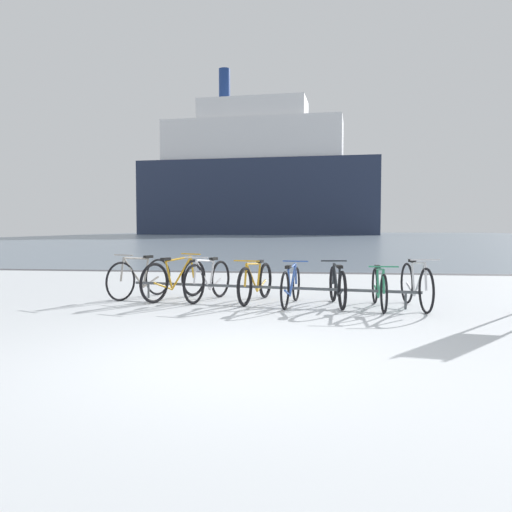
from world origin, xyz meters
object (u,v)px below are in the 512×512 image
(bicycle_6, at_px, (379,288))
(bicycle_3, at_px, (256,282))
(bicycle_0, at_px, (140,278))
(bicycle_5, at_px, (337,286))
(bicycle_2, at_px, (208,280))
(ferry_ship, at_px, (257,179))
(bicycle_7, at_px, (416,285))
(bicycle_4, at_px, (291,285))
(bicycle_1, at_px, (175,279))

(bicycle_6, bearing_deg, bicycle_3, 167.42)
(bicycle_0, height_order, bicycle_5, bicycle_0)
(bicycle_5, bearing_deg, bicycle_6, -16.86)
(bicycle_2, xyz_separation_m, ferry_ship, (-9.14, 81.47, 9.45))
(bicycle_7, relative_size, ferry_ship, 0.04)
(bicycle_2, bearing_deg, ferry_ship, 96.40)
(bicycle_6, xyz_separation_m, ferry_ship, (-12.13, 81.99, 9.48))
(bicycle_2, relative_size, ferry_ship, 0.04)
(bicycle_3, relative_size, bicycle_6, 1.02)
(bicycle_5, relative_size, ferry_ship, 0.04)
(ferry_ship, bearing_deg, bicycle_4, -82.57)
(ferry_ship, bearing_deg, bicycle_3, -82.99)
(bicycle_0, bearing_deg, bicycle_3, -6.09)
(bicycle_3, distance_m, bicycle_7, 2.74)
(bicycle_2, xyz_separation_m, bicycle_4, (1.53, -0.36, -0.03))
(bicycle_4, bearing_deg, bicycle_0, 169.35)
(bicycle_4, xyz_separation_m, ferry_ship, (-10.67, 81.83, 9.48))
(bicycle_5, height_order, bicycle_6, bicycle_5)
(bicycle_4, relative_size, bicycle_7, 0.91)
(ferry_ship, bearing_deg, bicycle_6, -81.58)
(bicycle_0, relative_size, bicycle_4, 0.98)
(bicycle_3, bearing_deg, bicycle_1, 175.93)
(bicycle_3, xyz_separation_m, bicycle_6, (2.11, -0.47, -0.01))
(bicycle_0, height_order, bicycle_4, bicycle_0)
(bicycle_0, distance_m, bicycle_4, 2.93)
(bicycle_7, bearing_deg, bicycle_5, 173.75)
(bicycle_3, bearing_deg, bicycle_0, 173.91)
(bicycle_0, xyz_separation_m, bicycle_2, (1.35, -0.18, -0.01))
(bicycle_4, relative_size, ferry_ship, 0.04)
(bicycle_1, xyz_separation_m, bicycle_6, (3.62, -0.58, -0.04))
(bicycle_3, distance_m, bicycle_4, 0.72)
(bicycle_1, distance_m, bicycle_4, 2.20)
(bicycle_1, distance_m, bicycle_2, 0.63)
(bicycle_4, distance_m, bicycle_6, 1.47)
(bicycle_3, bearing_deg, bicycle_5, -10.52)
(bicycle_1, xyz_separation_m, bicycle_5, (2.95, -0.37, -0.04))
(bicycle_1, bearing_deg, bicycle_6, -9.08)
(bicycle_0, bearing_deg, bicycle_4, -10.65)
(bicycle_2, distance_m, bicycle_5, 2.34)
(bicycle_7, bearing_deg, bicycle_1, 173.06)
(bicycle_1, height_order, bicycle_7, bicycle_7)
(bicycle_0, relative_size, bicycle_2, 0.98)
(bicycle_3, bearing_deg, bicycle_7, -8.52)
(bicycle_6, relative_size, ferry_ship, 0.04)
(bicycle_6, height_order, ferry_ship, ferry_ship)
(ferry_ship, bearing_deg, bicycle_2, -83.60)
(bicycle_1, xyz_separation_m, bicycle_4, (2.16, -0.41, -0.04))
(bicycle_2, distance_m, ferry_ship, 82.52)
(bicycle_2, relative_size, bicycle_7, 0.90)
(bicycle_6, bearing_deg, bicycle_1, 170.92)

